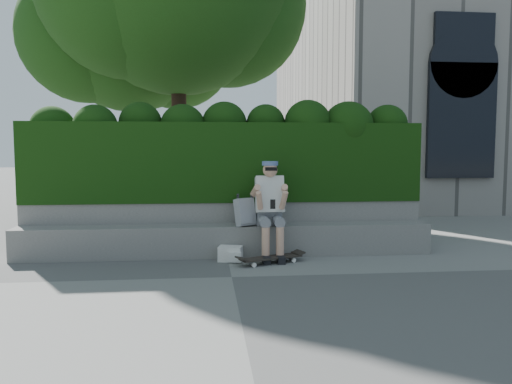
{
  "coord_description": "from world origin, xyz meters",
  "views": [
    {
      "loc": [
        -0.31,
        -5.94,
        1.54
      ],
      "look_at": [
        0.4,
        1.0,
        0.95
      ],
      "focal_mm": 35.0,
      "sensor_mm": 36.0,
      "label": 1
    }
  ],
  "objects": [
    {
      "name": "backpack_plaid",
      "position": [
        0.26,
        1.15,
        0.65
      ],
      "size": [
        0.31,
        0.26,
        0.4
      ],
      "primitive_type": "cube",
      "rotation": [
        0.0,
        0.0,
        0.52
      ],
      "color": "#BCBDC1",
      "rests_on": "bench_ledge"
    },
    {
      "name": "tree_right",
      "position": [
        -2.08,
        6.67,
        4.58
      ],
      "size": [
        4.24,
        4.24,
        6.71
      ],
      "rotation": [
        0.0,
        0.0,
        0.14
      ],
      "color": "black",
      "rests_on": "ground"
    },
    {
      "name": "ground",
      "position": [
        0.0,
        0.0,
        0.0
      ],
      "size": [
        80.0,
        80.0,
        0.0
      ],
      "primitive_type": "plane",
      "color": "slate",
      "rests_on": "ground"
    },
    {
      "name": "bench_ledge",
      "position": [
        0.0,
        1.25,
        0.23
      ],
      "size": [
        6.0,
        0.45,
        0.45
      ],
      "primitive_type": "cube",
      "color": "gray",
      "rests_on": "ground"
    },
    {
      "name": "hedge",
      "position": [
        0.0,
        1.95,
        1.35
      ],
      "size": [
        6.0,
        1.0,
        1.2
      ],
      "primitive_type": "cube",
      "color": "black",
      "rests_on": "planter_wall"
    },
    {
      "name": "planter_wall",
      "position": [
        0.0,
        1.73,
        0.38
      ],
      "size": [
        6.0,
        0.5,
        0.75
      ],
      "primitive_type": "cube",
      "color": "gray",
      "rests_on": "ground"
    },
    {
      "name": "skateboard",
      "position": [
        0.57,
        0.67,
        0.08
      ],
      "size": [
        0.89,
        0.52,
        0.09
      ],
      "rotation": [
        0.0,
        0.0,
        0.37
      ],
      "color": "black",
      "rests_on": "ground"
    },
    {
      "name": "backpack_ground",
      "position": [
        0.03,
        0.89,
        0.1
      ],
      "size": [
        0.36,
        0.29,
        0.21
      ],
      "primitive_type": "cube",
      "rotation": [
        0.0,
        0.0,
        -0.24
      ],
      "color": "silver",
      "rests_on": "ground"
    },
    {
      "name": "person",
      "position": [
        0.61,
        1.07,
        0.75
      ],
      "size": [
        0.4,
        0.76,
        1.38
      ],
      "color": "slate",
      "rests_on": "ground"
    }
  ]
}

